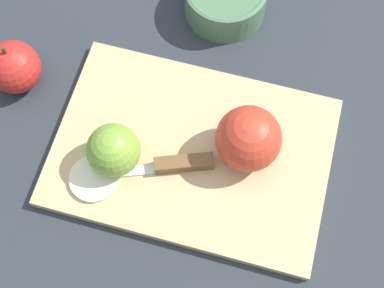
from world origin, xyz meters
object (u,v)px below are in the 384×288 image
at_px(apple_half_right, 113,150).
at_px(apple_whole, 14,67).
at_px(apple_half_left, 248,138).
at_px(knife, 180,165).

distance_m(apple_half_right, apple_whole, 0.20).
xyz_separation_m(apple_half_left, knife, (0.07, 0.06, -0.03)).
bearing_deg(apple_half_right, apple_whole, -95.65).
relative_size(apple_half_left, knife, 0.61).
bearing_deg(knife, apple_half_left, -170.72).
relative_size(apple_half_left, apple_whole, 0.99).
height_order(apple_half_left, apple_half_right, apple_half_left).
bearing_deg(apple_whole, knife, 173.64).
relative_size(apple_half_right, apple_whole, 0.80).
distance_m(apple_half_right, knife, 0.09).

